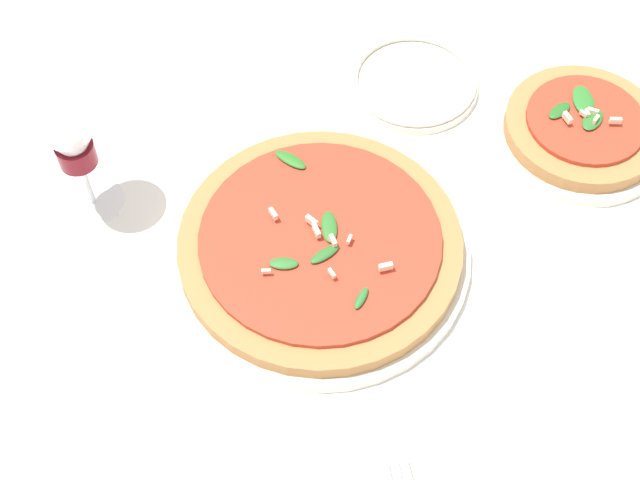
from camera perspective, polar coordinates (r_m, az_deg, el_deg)
ground_plane at (r=0.94m, az=0.33°, el=0.62°), size 6.00×6.00×0.00m
pizza_arugula_main at (r=0.91m, az=-0.00°, el=-0.46°), size 0.31×0.31×0.05m
pizza_personal_side at (r=1.05m, az=16.42°, el=6.79°), size 0.20×0.20×0.05m
wine_glass at (r=0.92m, az=-15.52°, el=5.89°), size 0.07×0.07×0.14m
side_plate_white at (r=1.07m, az=6.02°, el=10.02°), size 0.15×0.15×0.02m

